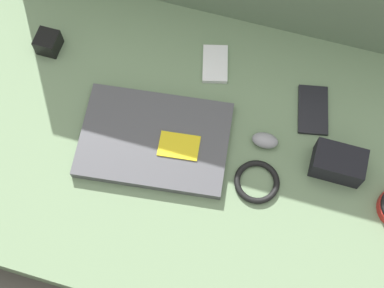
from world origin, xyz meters
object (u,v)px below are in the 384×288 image
phone_silver (313,110)px  phone_black (215,64)px  camera_pouch (338,163)px  computer_mouse (265,140)px  laptop (155,140)px  charger_brick (48,42)px

phone_silver → phone_black: bearing=156.6°
phone_silver → camera_pouch: (0.08, -0.13, 0.03)m
phone_black → computer_mouse: bearing=-60.1°
computer_mouse → phone_silver: computer_mouse is taller
laptop → phone_black: bearing=64.2°
laptop → phone_silver: bearing=21.2°
phone_silver → phone_black: size_ratio=1.20×
computer_mouse → phone_black: 0.23m
laptop → computer_mouse: size_ratio=5.86×
laptop → computer_mouse: (0.24, 0.07, 0.00)m
camera_pouch → charger_brick: bearing=170.8°
phone_silver → camera_pouch: size_ratio=1.21×
computer_mouse → laptop: bearing=-167.0°
phone_silver → charger_brick: bearing=169.8°
computer_mouse → camera_pouch: size_ratio=0.55×
phone_black → camera_pouch: 0.37m
charger_brick → phone_silver: bearing=0.8°
phone_silver → camera_pouch: bearing=-70.3°
phone_silver → phone_black: phone_black is taller
phone_black → charger_brick: size_ratio=2.04×
charger_brick → computer_mouse: bearing=-10.3°
laptop → camera_pouch: bearing=0.1°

